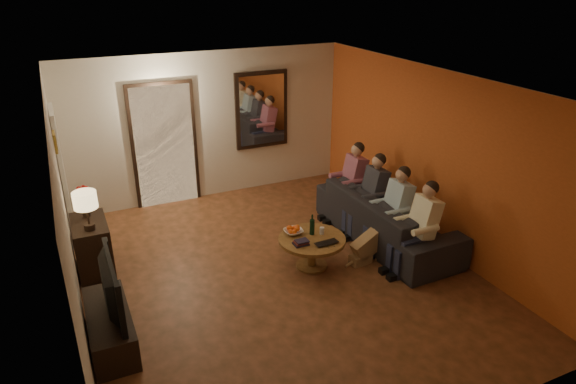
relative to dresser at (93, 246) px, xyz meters
name	(u,v)px	position (x,y,z in m)	size (l,w,h in m)	color
floor	(277,273)	(2.25, -1.15, -0.37)	(5.00, 6.00, 0.01)	#462C13
ceiling	(276,85)	(2.25, -1.15, 2.23)	(5.00, 6.00, 0.01)	white
back_wall	(208,126)	(2.25, 1.85, 0.93)	(5.00, 0.02, 2.60)	beige
front_wall	(429,321)	(2.25, -4.15, 0.93)	(5.00, 0.02, 2.60)	beige
left_wall	(66,224)	(-0.25, -1.15, 0.93)	(0.02, 6.00, 2.60)	beige
right_wall	(433,159)	(4.75, -1.15, 0.93)	(0.02, 6.00, 2.60)	beige
orange_accent	(432,159)	(4.74, -1.15, 0.93)	(0.01, 6.00, 2.60)	#BC5420
kitchen_doorway	(165,146)	(1.45, 1.83, 0.68)	(1.00, 0.06, 2.10)	#FFE0A5
door_trim	(165,146)	(1.45, 1.82, 0.68)	(1.12, 0.04, 2.22)	black
fridge_glimpse	(180,152)	(1.70, 1.84, 0.53)	(0.45, 0.03, 1.70)	silver
mirror_frame	(262,110)	(3.25, 1.81, 1.13)	(1.00, 0.05, 1.40)	black
mirror_glass	(262,110)	(3.25, 1.78, 1.13)	(0.86, 0.02, 1.26)	white
white_door	(63,176)	(-0.21, 1.15, 0.65)	(0.06, 0.85, 2.04)	white
framed_art	(55,142)	(-0.22, 0.15, 1.48)	(0.03, 0.28, 0.24)	#B28C33
art_canvas	(56,142)	(-0.21, 0.15, 1.48)	(0.01, 0.22, 0.18)	brown
dresser	(93,246)	(0.00, 0.00, 0.00)	(0.45, 0.83, 0.74)	black
table_lamp	(87,211)	(0.00, -0.22, 0.64)	(0.30, 0.30, 0.54)	beige
flower_vase	(84,201)	(0.00, 0.22, 0.59)	(0.14, 0.14, 0.44)	red
tv_stand	(110,327)	(0.00, -1.67, -0.16)	(0.45, 1.22, 0.41)	black
tv	(103,288)	(0.00, -1.67, 0.35)	(0.14, 1.10, 0.63)	black
sofa	(386,217)	(4.15, -0.95, 0.01)	(1.01, 2.57, 0.75)	black
person_a	(420,231)	(4.05, -1.85, 0.23)	(0.60, 0.40, 1.20)	tan
person_b	(394,213)	(4.05, -1.25, 0.23)	(0.60, 0.40, 1.20)	tan
person_c	(371,198)	(4.05, -0.65, 0.23)	(0.60, 0.40, 1.20)	tan
person_d	(350,184)	(4.05, -0.05, 0.23)	(0.60, 0.40, 1.20)	tan
dog	(367,244)	(3.53, -1.38, -0.09)	(0.56, 0.24, 0.56)	olive
coffee_table	(312,252)	(2.76, -1.18, -0.14)	(0.93, 0.93, 0.45)	brown
bowl	(293,232)	(2.58, -0.96, 0.11)	(0.26, 0.26, 0.06)	white
oranges	(293,227)	(2.58, -0.96, 0.18)	(0.20, 0.20, 0.08)	#E55313
wine_bottle	(312,224)	(2.81, -1.08, 0.24)	(0.07, 0.07, 0.31)	black
wine_glass	(322,231)	(2.94, -1.13, 0.13)	(0.06, 0.06, 0.10)	silver
book_stack	(301,242)	(2.54, -1.28, 0.12)	(0.20, 0.15, 0.07)	black
laptop	(328,245)	(2.86, -1.46, 0.09)	(0.33, 0.21, 0.03)	black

